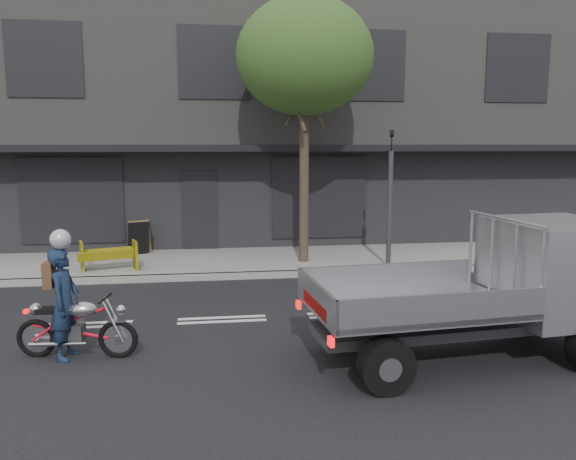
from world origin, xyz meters
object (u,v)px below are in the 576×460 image
(street_tree, at_px, (305,57))
(flatbed_ute, at_px, (529,276))
(rider, at_px, (65,304))
(traffic_light_pole, at_px, (390,206))
(sandwich_board, at_px, (139,238))
(motorcycle, at_px, (76,326))
(construction_barrier, at_px, (107,257))

(street_tree, distance_m, flatbed_ute, 8.00)
(flatbed_ute, bearing_deg, street_tree, 104.77)
(rider, bearing_deg, street_tree, -29.44)
(traffic_light_pole, height_order, sandwich_board, traffic_light_pole)
(motorcycle, height_order, flatbed_ute, flatbed_ute)
(traffic_light_pole, bearing_deg, construction_barrier, 178.03)
(street_tree, bearing_deg, construction_barrier, -172.75)
(traffic_light_pole, distance_m, flatbed_ute, 5.65)
(street_tree, distance_m, rider, 8.54)
(traffic_light_pole, xyz_separation_m, rider, (-6.54, -4.86, -0.82))
(motorcycle, relative_size, construction_barrier, 1.37)
(construction_barrier, bearing_deg, rider, -86.66)
(construction_barrier, bearing_deg, traffic_light_pole, -1.97)
(flatbed_ute, height_order, sandwich_board, flatbed_ute)
(traffic_light_pole, relative_size, flatbed_ute, 0.74)
(motorcycle, relative_size, sandwich_board, 2.00)
(flatbed_ute, height_order, construction_barrier, flatbed_ute)
(rider, distance_m, construction_barrier, 5.11)
(traffic_light_pole, relative_size, construction_barrier, 2.63)
(street_tree, xyz_separation_m, flatbed_ute, (2.37, -6.47, -4.06))
(motorcycle, distance_m, rider, 0.38)
(motorcycle, relative_size, rider, 1.10)
(construction_barrier, relative_size, sandwich_board, 1.46)
(street_tree, bearing_deg, sandwich_board, 161.95)
(street_tree, relative_size, rider, 4.04)
(rider, bearing_deg, motorcycle, -80.98)
(street_tree, bearing_deg, rider, -128.49)
(street_tree, relative_size, flatbed_ute, 1.42)
(flatbed_ute, bearing_deg, rider, 168.34)
(traffic_light_pole, xyz_separation_m, motorcycle, (-6.39, -4.86, -1.17))
(flatbed_ute, relative_size, construction_barrier, 3.56)
(motorcycle, xyz_separation_m, rider, (-0.15, 0.00, 0.35))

